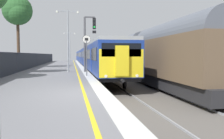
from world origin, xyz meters
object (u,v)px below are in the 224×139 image
at_px(signal_gantry, 88,37).
at_px(platform_lamp_far, 70,45).
at_px(background_tree_right, 18,12).
at_px(speed_limit_sign, 87,50).
at_px(freight_train_adjacent_track, 145,54).
at_px(platform_lamp_mid, 68,35).
at_px(commuter_train_at_platform, 87,56).

distance_m(signal_gantry, platform_lamp_far, 20.64).
height_order(signal_gantry, background_tree_right, background_tree_right).
height_order(signal_gantry, speed_limit_sign, signal_gantry).
height_order(freight_train_adjacent_track, speed_limit_sign, freight_train_adjacent_track).
xyz_separation_m(freight_train_adjacent_track, platform_lamp_mid, (-7.22, -0.33, 1.63)).
xyz_separation_m(freight_train_adjacent_track, signal_gantry, (-5.48, -0.46, 1.47)).
bearing_deg(platform_lamp_mid, commuter_train_at_platform, 82.34).
relative_size(commuter_train_at_platform, background_tree_right, 7.65).
xyz_separation_m(platform_lamp_mid, platform_lamp_far, (0.00, 20.44, -0.02)).
bearing_deg(speed_limit_sign, platform_lamp_mid, 108.19).
bearing_deg(signal_gantry, platform_lamp_far, 94.86).
xyz_separation_m(freight_train_adjacent_track, platform_lamp_far, (-7.22, 20.10, 1.60)).
bearing_deg(platform_lamp_far, platform_lamp_mid, -90.00).
bearing_deg(speed_limit_sign, background_tree_right, 121.51).
xyz_separation_m(commuter_train_at_platform, platform_lamp_far, (-3.22, -3.49, 1.95)).
height_order(platform_lamp_mid, platform_lamp_far, platform_lamp_mid).
bearing_deg(platform_lamp_far, speed_limit_sign, -86.81).
bearing_deg(speed_limit_sign, freight_train_adjacent_track, 37.67).
bearing_deg(background_tree_right, platform_lamp_far, 66.28).
xyz_separation_m(platform_lamp_far, background_tree_right, (-5.73, -13.04, 3.27)).
bearing_deg(platform_lamp_far, freight_train_adjacent_track, -70.23).
height_order(speed_limit_sign, background_tree_right, background_tree_right).
bearing_deg(freight_train_adjacent_track, background_tree_right, 151.38).
distance_m(freight_train_adjacent_track, platform_lamp_far, 21.42).
bearing_deg(signal_gantry, platform_lamp_mid, 175.84).
height_order(freight_train_adjacent_track, background_tree_right, background_tree_right).
height_order(signal_gantry, platform_lamp_far, platform_lamp_far).
xyz_separation_m(signal_gantry, background_tree_right, (-7.48, 7.53, 3.40)).
bearing_deg(background_tree_right, speed_limit_sign, -58.49).
bearing_deg(signal_gantry, freight_train_adjacent_track, 4.82).
height_order(platform_lamp_far, background_tree_right, background_tree_right).
relative_size(freight_train_adjacent_track, speed_limit_sign, 8.59).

